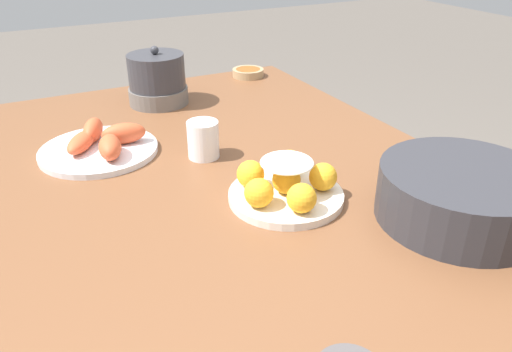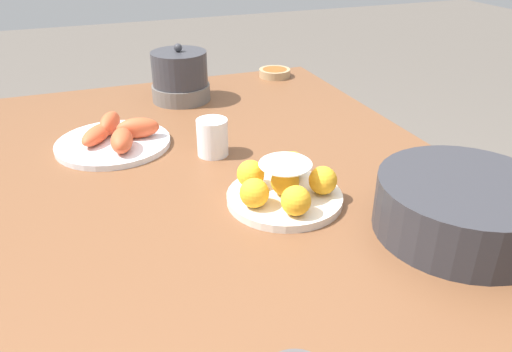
{
  "view_description": "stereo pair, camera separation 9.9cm",
  "coord_description": "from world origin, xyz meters",
  "views": [
    {
      "loc": [
        0.82,
        -0.35,
        1.28
      ],
      "look_at": [
        0.05,
        0.04,
        0.82
      ],
      "focal_mm": 35.0,
      "sensor_mm": 36.0,
      "label": 1
    },
    {
      "loc": [
        0.86,
        -0.26,
        1.28
      ],
      "look_at": [
        0.05,
        0.04,
        0.82
      ],
      "focal_mm": 35.0,
      "sensor_mm": 36.0,
      "label": 2
    }
  ],
  "objects": [
    {
      "name": "cake_plate",
      "position": [
        0.09,
        0.08,
        0.81
      ],
      "size": [
        0.23,
        0.23,
        0.09
      ],
      "color": "silver",
      "rests_on": "dining_table"
    },
    {
      "name": "cup_far",
      "position": [
        -0.16,
        0.01,
        0.82
      ],
      "size": [
        0.07,
        0.07,
        0.09
      ],
      "color": "white",
      "rests_on": "dining_table"
    },
    {
      "name": "sauce_bowl",
      "position": [
        -0.69,
        0.39,
        0.79
      ],
      "size": [
        0.11,
        0.11,
        0.03
      ],
      "color": "tan",
      "rests_on": "dining_table"
    },
    {
      "name": "seafood_platter",
      "position": [
        -0.29,
        -0.19,
        0.8
      ],
      "size": [
        0.27,
        0.27,
        0.06
      ],
      "color": "silver",
      "rests_on": "dining_table"
    },
    {
      "name": "warming_pot",
      "position": [
        -0.56,
        0.03,
        0.85
      ],
      "size": [
        0.17,
        0.17,
        0.17
      ],
      "color": "#66605B",
      "rests_on": "dining_table"
    },
    {
      "name": "dining_table",
      "position": [
        0.0,
        0.0,
        0.69
      ],
      "size": [
        1.54,
        1.05,
        0.78
      ],
      "color": "brown",
      "rests_on": "ground_plane"
    },
    {
      "name": "serving_bowl",
      "position": [
        0.3,
        0.33,
        0.83
      ],
      "size": [
        0.3,
        0.3,
        0.1
      ],
      "color": "#2D2D33",
      "rests_on": "dining_table"
    }
  ]
}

